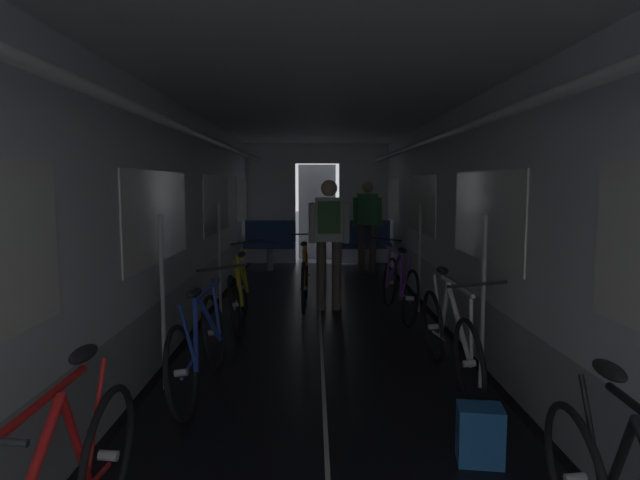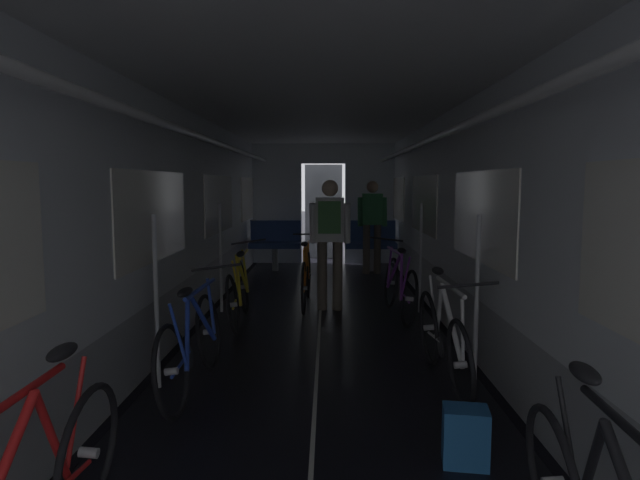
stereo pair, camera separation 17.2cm
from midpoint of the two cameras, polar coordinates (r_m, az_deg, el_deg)
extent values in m
cube|color=black|center=(5.78, -15.11, -10.68)|extent=(0.08, 11.50, 0.01)
cube|color=black|center=(5.78, 13.62, -10.65)|extent=(0.08, 11.50, 0.01)
cube|color=beige|center=(5.61, -0.75, -11.01)|extent=(0.03, 11.27, 0.00)
cube|color=#9EA0A5|center=(5.73, -16.17, -7.80)|extent=(0.12, 11.50, 0.60)
cube|color=silver|center=(5.58, -16.53, 4.53)|extent=(0.12, 11.50, 1.85)
cube|color=white|center=(5.01, -17.55, 2.36)|extent=(0.02, 1.90, 0.80)
cube|color=white|center=(7.81, -11.44, 3.71)|extent=(0.02, 1.90, 0.80)
cube|color=white|center=(10.64, -8.56, 4.33)|extent=(0.02, 1.90, 0.80)
cube|color=yellow|center=(5.30, -16.61, 2.57)|extent=(0.01, 0.20, 0.28)
cylinder|color=white|center=(5.51, -13.25, 10.59)|extent=(0.07, 11.04, 0.07)
cylinder|color=#B7BABF|center=(4.50, -17.26, -6.36)|extent=(0.04, 0.04, 1.40)
cylinder|color=#B7BABF|center=(7.00, -11.21, -1.88)|extent=(0.04, 0.04, 1.40)
cube|color=#9EA0A5|center=(5.73, 14.67, -7.76)|extent=(0.12, 11.50, 0.60)
cube|color=silver|center=(5.57, 15.00, 4.57)|extent=(0.12, 11.50, 1.85)
cube|color=white|center=(5.01, 16.00, 2.41)|extent=(0.02, 1.90, 0.80)
cube|color=white|center=(7.80, 9.95, 3.74)|extent=(0.02, 1.90, 0.80)
cube|color=white|center=(10.64, 7.09, 4.35)|extent=(0.02, 1.90, 0.80)
cube|color=yellow|center=(5.41, 14.74, 2.69)|extent=(0.01, 0.20, 0.28)
cylinder|color=white|center=(5.51, 11.70, 10.63)|extent=(0.07, 11.04, 0.07)
cylinder|color=#B7BABF|center=(4.50, 15.72, -6.33)|extent=(0.04, 0.04, 1.40)
cylinder|color=#B7BABF|center=(6.99, 9.72, -1.85)|extent=(0.04, 0.04, 1.40)
cube|color=silver|center=(11.22, -5.60, 3.81)|extent=(1.00, 0.12, 2.45)
cube|color=silver|center=(11.22, 4.14, 3.82)|extent=(1.00, 0.12, 2.45)
cube|color=silver|center=(11.19, -0.74, 9.08)|extent=(0.90, 0.12, 0.40)
cube|color=#4C4F54|center=(11.89, -0.73, 2.99)|extent=(0.81, 0.04, 2.05)
cube|color=silver|center=(5.43, -0.79, 15.17)|extent=(3.14, 11.62, 0.12)
cylinder|color=gray|center=(10.25, -5.76, -2.04)|extent=(0.12, 0.12, 0.44)
cube|color=#2D4784|center=(10.22, -5.78, -0.54)|extent=(0.96, 0.44, 0.10)
cube|color=#2D4784|center=(10.38, -5.70, 0.95)|extent=(0.96, 0.08, 0.40)
torus|color=gray|center=(10.44, -8.05, 2.05)|extent=(0.14, 0.14, 0.02)
cylinder|color=gray|center=(10.25, 4.31, -2.02)|extent=(0.12, 0.12, 0.44)
cube|color=#2D4784|center=(10.22, 4.32, -0.52)|extent=(0.96, 0.44, 0.10)
cube|color=#2D4784|center=(10.38, 4.24, 0.97)|extent=(0.96, 0.08, 0.40)
torus|color=gray|center=(10.37, 1.87, 2.08)|extent=(0.14, 0.14, 0.02)
torus|color=black|center=(6.30, 8.65, -6.09)|extent=(0.17, 0.68, 0.67)
cylinder|color=#B2B2B7|center=(6.30, 8.65, -6.09)|extent=(0.10, 0.06, 0.06)
torus|color=black|center=(7.28, 6.68, -4.44)|extent=(0.17, 0.68, 0.67)
cylinder|color=#B2B2B7|center=(7.28, 6.68, -4.44)|extent=(0.10, 0.06, 0.06)
cylinder|color=purple|center=(6.93, 7.04, -3.13)|extent=(0.15, 0.54, 0.56)
cylinder|color=purple|center=(6.54, 7.82, -3.69)|extent=(0.08, 0.35, 0.55)
cylinder|color=purple|center=(6.74, 7.09, -1.13)|extent=(0.11, 0.82, 0.04)
cylinder|color=purple|center=(6.32, 8.27, -3.83)|extent=(0.10, 0.16, 0.49)
cylinder|color=purple|center=(6.52, 8.19, -5.87)|extent=(0.06, 0.45, 0.07)
cylinder|color=purple|center=(7.20, 6.52, -2.60)|extent=(0.08, 0.09, 0.49)
cylinder|color=black|center=(6.74, 7.75, -5.67)|extent=(0.05, 0.17, 0.17)
ellipsoid|color=black|center=(6.31, 7.88, -1.07)|extent=(0.12, 0.25, 0.07)
cylinder|color=black|center=(7.17, 6.20, 0.10)|extent=(0.44, 0.06, 0.08)
torus|color=black|center=(2.83, 23.60, -22.06)|extent=(0.14, 0.67, 0.67)
cylinder|color=#B2B2B7|center=(2.83, 23.60, -22.06)|extent=(0.10, 0.05, 0.06)
cylinder|color=black|center=(2.50, 26.97, -20.51)|extent=(0.11, 0.34, 0.55)
cylinder|color=black|center=(2.68, 24.95, -18.07)|extent=(0.07, 0.17, 0.49)
ellipsoid|color=black|center=(2.54, 26.40, -12.19)|extent=(0.11, 0.24, 0.07)
torus|color=black|center=(5.97, -9.81, -6.78)|extent=(0.16, 0.68, 0.67)
cylinder|color=#B2B2B7|center=(5.97, -9.81, -6.78)|extent=(0.10, 0.05, 0.06)
torus|color=black|center=(6.97, -8.92, -4.94)|extent=(0.16, 0.68, 0.67)
cylinder|color=#B2B2B7|center=(6.97, -8.92, -4.94)|extent=(0.10, 0.05, 0.06)
cylinder|color=yellow|center=(6.62, -8.93, -3.60)|extent=(0.09, 0.54, 0.56)
cylinder|color=yellow|center=(6.21, -9.28, -4.23)|extent=(0.13, 0.34, 0.55)
cylinder|color=yellow|center=(6.42, -8.77, -1.52)|extent=(0.08, 0.82, 0.04)
cylinder|color=yellow|center=(5.99, -9.46, -4.40)|extent=(0.09, 0.17, 0.49)
cylinder|color=yellow|center=(6.20, -9.61, -6.53)|extent=(0.06, 0.45, 0.07)
cylinder|color=yellow|center=(6.89, -8.69, -3.03)|extent=(0.10, 0.09, 0.49)
cylinder|color=black|center=(6.42, -9.43, -6.29)|extent=(0.04, 0.17, 0.17)
ellipsoid|color=black|center=(5.99, -9.06, -1.49)|extent=(0.11, 0.24, 0.07)
cylinder|color=black|center=(6.86, -8.32, -0.20)|extent=(0.44, 0.05, 0.09)
torus|color=black|center=(4.01, -15.62, -13.30)|extent=(0.15, 0.67, 0.67)
cylinder|color=#B2B2B7|center=(4.01, -15.62, -13.30)|extent=(0.10, 0.05, 0.06)
torus|color=black|center=(4.95, -12.13, -9.50)|extent=(0.15, 0.67, 0.67)
cylinder|color=#B2B2B7|center=(4.95, -12.13, -9.50)|extent=(0.10, 0.05, 0.06)
cylinder|color=#2342B7|center=(4.59, -12.74, -7.92)|extent=(0.13, 0.54, 0.56)
cylinder|color=#2342B7|center=(4.21, -14.12, -9.24)|extent=(0.10, 0.34, 0.55)
cylinder|color=#2342B7|center=(4.38, -12.86, -5.08)|extent=(0.07, 0.82, 0.04)
cylinder|color=#2342B7|center=(3.99, -14.96, -9.76)|extent=(0.09, 0.16, 0.49)
cylinder|color=#2342B7|center=(4.22, -14.74, -12.61)|extent=(0.04, 0.45, 0.07)
cylinder|color=#2342B7|center=(4.86, -11.89, -6.88)|extent=(0.09, 0.09, 0.49)
cylinder|color=black|center=(4.44, -13.95, -11.98)|extent=(0.04, 0.17, 0.17)
ellipsoid|color=black|center=(3.96, -14.29, -5.41)|extent=(0.11, 0.24, 0.07)
cylinder|color=black|center=(4.80, -11.38, -2.89)|extent=(0.44, 0.04, 0.08)
torus|color=black|center=(3.02, -23.00, -20.16)|extent=(0.09, 0.67, 0.67)
cylinder|color=#B2B2B7|center=(3.02, -23.00, -20.16)|extent=(0.09, 0.05, 0.06)
cylinder|color=red|center=(2.69, -26.06, -18.48)|extent=(0.08, 0.34, 0.55)
cylinder|color=red|center=(2.39, -29.53, -14.94)|extent=(0.04, 0.82, 0.04)
cylinder|color=red|center=(2.87, -24.13, -16.33)|extent=(0.06, 0.16, 0.49)
ellipsoid|color=black|center=(2.74, -25.31, -10.79)|extent=(0.09, 0.24, 0.07)
torus|color=black|center=(5.11, 10.85, -8.96)|extent=(0.11, 0.67, 0.67)
cylinder|color=#B2B2B7|center=(5.11, 10.85, -8.96)|extent=(0.10, 0.05, 0.06)
torus|color=black|center=(4.17, 14.26, -12.49)|extent=(0.11, 0.67, 0.67)
cylinder|color=#B2B2B7|center=(4.17, 14.26, -12.49)|extent=(0.10, 0.05, 0.06)
cylinder|color=silver|center=(4.40, 13.32, -8.50)|extent=(0.10, 0.54, 0.56)
cylinder|color=silver|center=(4.78, 11.94, -7.30)|extent=(0.07, 0.34, 0.55)
cylinder|color=silver|center=(4.49, 13.09, -4.74)|extent=(0.07, 0.82, 0.04)
cylinder|color=silver|center=(4.99, 11.30, -6.47)|extent=(0.07, 0.16, 0.49)
cylinder|color=silver|center=(4.91, 11.46, -9.87)|extent=(0.04, 0.45, 0.07)
cylinder|color=silver|center=(4.13, 14.46, -9.16)|extent=(0.06, 0.09, 0.49)
cylinder|color=black|center=(4.70, 12.12, -10.87)|extent=(0.03, 0.17, 0.17)
ellipsoid|color=black|center=(4.89, 11.78, -3.13)|extent=(0.10, 0.24, 0.07)
cylinder|color=black|center=(4.05, 15.02, -4.53)|extent=(0.44, 0.04, 0.06)
cylinder|color=brown|center=(7.05, -0.56, -3.76)|extent=(0.13, 0.13, 0.90)
cylinder|color=brown|center=(7.05, 1.07, -3.76)|extent=(0.13, 0.13, 0.90)
cube|color=silver|center=(6.96, 0.26, 2.17)|extent=(0.37, 0.23, 0.56)
cylinder|color=silver|center=(7.00, -1.54, 1.77)|extent=(0.10, 0.20, 0.53)
cylinder|color=silver|center=(6.99, 2.06, 1.77)|extent=(0.10, 0.20, 0.53)
sphere|color=beige|center=(6.95, 0.26, 5.46)|extent=(0.21, 0.21, 0.21)
cube|color=#3D703D|center=(6.79, 0.23, 2.41)|extent=(0.29, 0.17, 0.40)
torus|color=black|center=(6.82, -2.48, -5.08)|extent=(0.05, 0.67, 0.67)
cylinder|color=#B2B2B7|center=(6.82, -2.48, -5.08)|extent=(0.09, 0.05, 0.05)
torus|color=black|center=(7.82, -2.11, -3.65)|extent=(0.05, 0.67, 0.67)
cylinder|color=#B2B2B7|center=(7.82, -2.11, -3.65)|extent=(0.09, 0.05, 0.05)
cylinder|color=orange|center=(7.48, -2.21, -2.39)|extent=(0.05, 0.54, 0.56)
cylinder|color=orange|center=(7.07, -2.36, -2.88)|extent=(0.04, 0.34, 0.55)
cylinder|color=orange|center=(7.29, -2.27, -0.51)|extent=(0.05, 0.82, 0.03)
cylinder|color=orange|center=(6.84, -2.45, -2.98)|extent=(0.03, 0.16, 0.49)
cylinder|color=orange|center=(7.04, -2.39, -4.91)|extent=(0.03, 0.45, 0.07)
cylinder|color=orange|center=(7.75, -2.11, -1.92)|extent=(0.03, 0.09, 0.49)
cylinder|color=black|center=(7.27, -2.30, -4.75)|extent=(0.02, 0.17, 0.17)
ellipsoid|color=black|center=(6.85, -2.43, -0.42)|extent=(0.09, 0.24, 0.06)
cylinder|color=black|center=(7.73, -2.11, 0.61)|extent=(0.44, 0.03, 0.03)
cylinder|color=brown|center=(9.94, 5.05, -0.95)|extent=(0.13, 0.13, 0.90)
cylinder|color=brown|center=(9.92, 3.90, -0.95)|extent=(0.13, 0.13, 0.90)
cube|color=#337F47|center=(9.87, 4.51, 3.26)|extent=(0.36, 0.22, 0.56)
cylinder|color=#337F47|center=(9.87, 5.79, 2.96)|extent=(0.09, 0.20, 0.53)
cylinder|color=#337F47|center=(9.83, 3.24, 2.97)|extent=(0.09, 0.20, 0.53)
sphere|color=tan|center=(9.86, 4.53, 5.59)|extent=(0.21, 0.21, 0.21)
cube|color=#1E5693|center=(3.49, 15.04, -19.16)|extent=(0.29, 0.24, 0.34)
camera|label=1|loc=(0.09, -90.75, -0.08)|focal=30.42mm
camera|label=2|loc=(0.09, 89.25, 0.08)|focal=30.42mm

